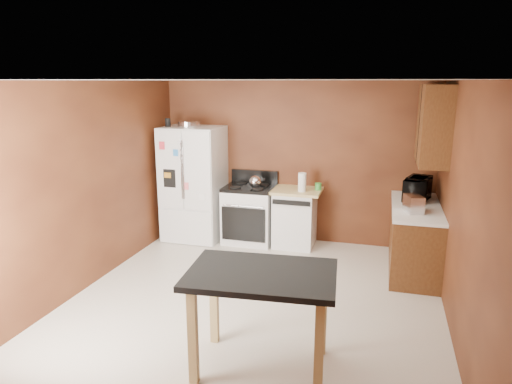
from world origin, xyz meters
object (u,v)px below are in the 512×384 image
at_px(paper_towel, 302,182).
at_px(refrigerator, 194,183).
at_px(island, 261,287).
at_px(green_canister, 318,186).
at_px(roasting_pan, 189,124).
at_px(kettle, 255,182).
at_px(gas_range, 250,213).
at_px(dishwasher, 295,217).
at_px(microwave, 417,190).
at_px(toaster, 414,204).
at_px(pen_cup, 168,123).

xyz_separation_m(paper_towel, refrigerator, (-1.75, 0.01, -0.13)).
bearing_deg(island, green_canister, 89.74).
xyz_separation_m(roasting_pan, kettle, (1.05, 0.02, -0.85)).
distance_m(roasting_pan, gas_range, 1.67).
height_order(gas_range, dishwasher, gas_range).
distance_m(microwave, island, 3.29).
relative_size(roasting_pan, dishwasher, 0.40).
bearing_deg(toaster, green_canister, 128.52).
distance_m(pen_cup, toaster, 3.79).
bearing_deg(green_canister, pen_cup, -173.86).
relative_size(pen_cup, paper_towel, 0.46).
bearing_deg(paper_towel, gas_range, 175.11).
bearing_deg(green_canister, microwave, -10.23).
bearing_deg(kettle, microwave, -2.15).
distance_m(roasting_pan, island, 3.77).
bearing_deg(microwave, dishwasher, 101.26).
bearing_deg(gas_range, roasting_pan, -174.01).
xyz_separation_m(green_canister, dishwasher, (-0.33, -0.06, -0.49)).
height_order(paper_towel, toaster, paper_towel).
bearing_deg(refrigerator, gas_range, 3.81).
bearing_deg(island, microwave, 64.54).
xyz_separation_m(roasting_pan, paper_towel, (1.77, 0.03, -0.81)).
distance_m(roasting_pan, green_canister, 2.19).
relative_size(toaster, microwave, 0.57).
bearing_deg(island, kettle, 106.95).
relative_size(green_canister, island, 0.08).
relative_size(green_canister, gas_range, 0.10).
xyz_separation_m(toaster, microwave, (0.08, 0.65, 0.04)).
xyz_separation_m(gas_range, dishwasher, (0.72, 0.02, -0.01)).
xyz_separation_m(pen_cup, paper_towel, (2.10, 0.09, -0.84)).
relative_size(paper_towel, microwave, 0.54).
distance_m(roasting_pan, dishwasher, 2.17).
bearing_deg(roasting_pan, toaster, -12.14).
relative_size(green_canister, toaster, 0.37).
height_order(kettle, microwave, microwave).
bearing_deg(dishwasher, green_canister, 10.82).
bearing_deg(dishwasher, island, -84.19).
bearing_deg(dishwasher, refrigerator, -177.02).
bearing_deg(pen_cup, gas_range, 7.26).
relative_size(kettle, island, 0.14).
distance_m(toaster, microwave, 0.65).
bearing_deg(island, toaster, 60.07).
relative_size(pen_cup, kettle, 0.69).
relative_size(kettle, paper_towel, 0.67).
distance_m(kettle, green_canister, 0.96).
height_order(roasting_pan, microwave, roasting_pan).
bearing_deg(refrigerator, microwave, -1.75).
xyz_separation_m(pen_cup, refrigerator, (0.35, 0.10, -0.96)).
relative_size(microwave, gas_range, 0.47).
bearing_deg(toaster, refrigerator, 149.96).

